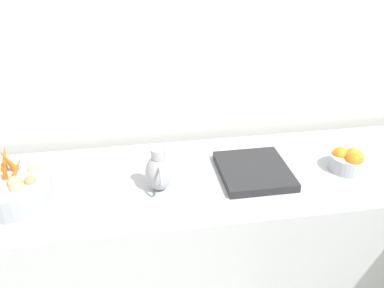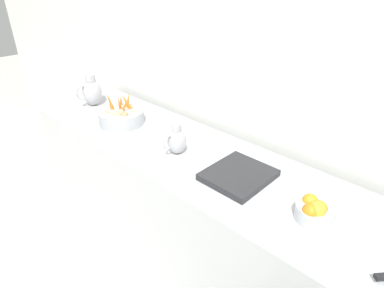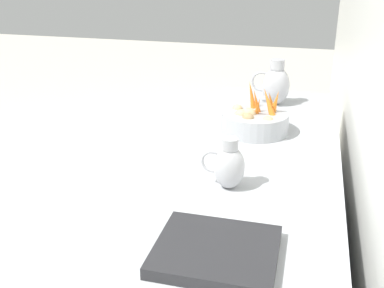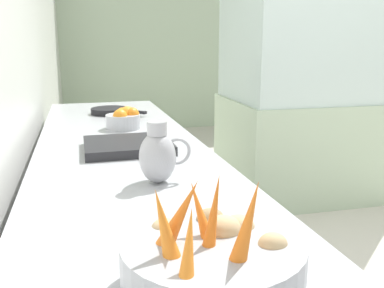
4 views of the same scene
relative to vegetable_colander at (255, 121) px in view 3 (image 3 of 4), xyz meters
name	(u,v)px [view 3 (image 3 of 4)]	position (x,y,z in m)	size (l,w,h in m)	color
vegetable_colander	(255,121)	(0.00, 0.00, 0.00)	(0.32, 0.32, 0.23)	#9EA0A5
metal_pitcher_tall	(276,84)	(-0.05, -0.47, 0.06)	(0.21, 0.15, 0.25)	#A3A3A8
metal_pitcher_short	(229,166)	(0.02, 0.59, 0.03)	(0.16, 0.11, 0.19)	#A3A3A8
counter_sink_basin	(216,251)	(-0.03, 1.01, -0.04)	(0.34, 0.30, 0.04)	#232326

